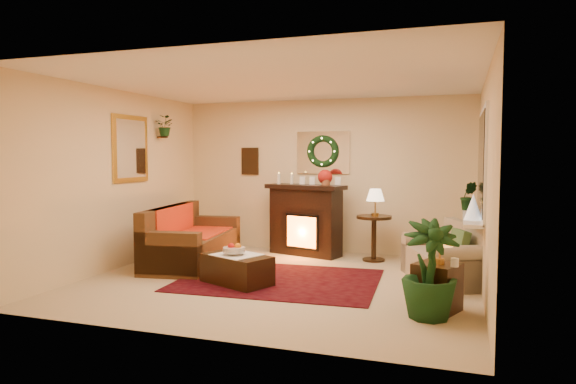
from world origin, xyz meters
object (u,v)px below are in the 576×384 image
(fireplace, at_px, (305,222))
(end_table_square, at_px, (437,286))
(sofa, at_px, (193,236))
(side_table_round, at_px, (374,240))
(loveseat, at_px, (445,249))
(coffee_table, at_px, (237,268))

(fireplace, distance_m, end_table_square, 3.37)
(sofa, bearing_deg, side_table_round, 15.09)
(side_table_round, bearing_deg, end_table_square, -66.35)
(loveseat, relative_size, coffee_table, 1.47)
(side_table_round, distance_m, coffee_table, 2.49)
(side_table_round, bearing_deg, loveseat, -43.04)
(fireplace, distance_m, coffee_table, 2.22)
(end_table_square, bearing_deg, side_table_round, 113.65)
(side_table_round, relative_size, coffee_table, 0.79)
(loveseat, bearing_deg, sofa, 157.73)
(loveseat, height_order, side_table_round, loveseat)
(coffee_table, bearing_deg, sofa, 164.20)
(end_table_square, bearing_deg, fireplace, 131.08)
(end_table_square, bearing_deg, loveseat, 88.26)
(end_table_square, xyz_separation_m, coffee_table, (-2.48, 0.36, -0.06))
(fireplace, distance_m, side_table_round, 1.19)
(fireplace, height_order, loveseat, fireplace)
(side_table_round, bearing_deg, coffee_table, -124.90)
(sofa, bearing_deg, fireplace, 32.91)
(loveseat, distance_m, coffee_table, 2.72)
(side_table_round, height_order, coffee_table, side_table_round)
(sofa, height_order, coffee_table, sofa)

